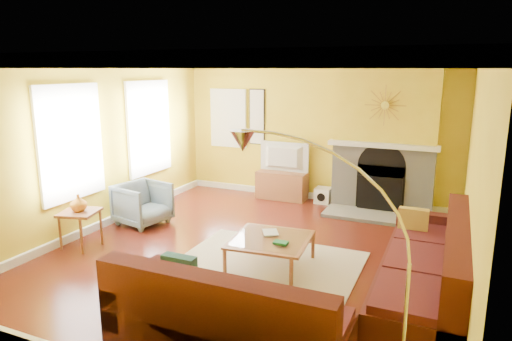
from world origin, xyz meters
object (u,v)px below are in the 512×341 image
at_px(coffee_table, 270,252).
at_px(media_console, 282,185).
at_px(arc_lamp, 326,279).
at_px(side_table, 81,229).
at_px(sectional_sofa, 319,258).
at_px(armchair, 143,204).

relative_size(coffee_table, media_console, 1.00).
bearing_deg(arc_lamp, side_table, 157.60).
relative_size(side_table, arc_lamp, 0.26).
xyz_separation_m(sectional_sofa, media_console, (-1.80, 3.60, -0.17)).
xyz_separation_m(coffee_table, arc_lamp, (1.32, -2.20, 0.86)).
height_order(armchair, arc_lamp, arc_lamp).
height_order(sectional_sofa, armchair, sectional_sofa).
xyz_separation_m(coffee_table, side_table, (-2.80, -0.50, 0.08)).
distance_m(armchair, arc_lamp, 4.93).
distance_m(sectional_sofa, side_table, 3.60).
height_order(sectional_sofa, media_console, sectional_sofa).
bearing_deg(media_console, sectional_sofa, -63.43).
bearing_deg(coffee_table, media_console, 107.88).
bearing_deg(sectional_sofa, armchair, 160.56).
distance_m(armchair, side_table, 1.22).
distance_m(media_console, armchair, 2.89).
bearing_deg(sectional_sofa, side_table, 180.00).
relative_size(sectional_sofa, armchair, 4.76).
relative_size(coffee_table, arc_lamp, 0.47).
distance_m(side_table, arc_lamp, 4.53).
xyz_separation_m(sectional_sofa, side_table, (-3.60, 0.00, -0.17)).
bearing_deg(side_table, media_console, 63.43).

